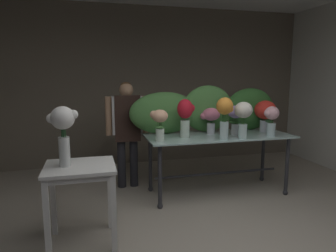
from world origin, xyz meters
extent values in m
plane|color=#9E9384|center=(0.00, 1.81, 0.00)|extent=(7.94, 7.94, 0.00)
cube|color=#706656|center=(0.00, 3.61, 1.43)|extent=(5.98, 0.12, 2.87)
cube|color=#ABCDC9|center=(0.53, 1.73, 0.82)|extent=(1.98, 0.80, 0.02)
cylinder|color=#2D2D33|center=(-0.36, 1.43, 0.40)|extent=(0.05, 0.05, 0.81)
sphere|color=#2D2D33|center=(-0.36, 1.43, 0.03)|extent=(0.07, 0.07, 0.07)
cylinder|color=#2D2D33|center=(1.42, 1.43, 0.40)|extent=(0.05, 0.05, 0.81)
sphere|color=#2D2D33|center=(1.42, 1.43, 0.03)|extent=(0.07, 0.07, 0.07)
cylinder|color=#2D2D33|center=(-0.36, 2.03, 0.40)|extent=(0.05, 0.05, 0.81)
sphere|color=#2D2D33|center=(-0.36, 2.03, 0.03)|extent=(0.07, 0.07, 0.07)
cylinder|color=#2D2D33|center=(1.42, 2.03, 0.40)|extent=(0.05, 0.05, 0.81)
sphere|color=#2D2D33|center=(1.42, 2.03, 0.03)|extent=(0.07, 0.07, 0.07)
cylinder|color=#2D2D33|center=(0.53, 1.73, 0.28)|extent=(1.78, 0.03, 0.03)
cube|color=white|center=(-1.27, 0.85, 0.77)|extent=(0.65, 0.58, 0.03)
cube|color=white|center=(-1.27, 0.85, 0.73)|extent=(0.59, 0.52, 0.06)
cube|color=white|center=(-1.55, 0.60, 0.38)|extent=(0.05, 0.05, 0.76)
cube|color=white|center=(-0.98, 0.60, 0.38)|extent=(0.05, 0.05, 0.76)
cube|color=white|center=(-1.55, 1.10, 0.38)|extent=(0.05, 0.05, 0.76)
cube|color=white|center=(-0.98, 1.10, 0.38)|extent=(0.05, 0.05, 0.76)
cylinder|color=#232328|center=(-0.73, 2.31, 0.40)|extent=(0.12, 0.12, 0.80)
cylinder|color=#232328|center=(-0.55, 2.31, 0.40)|extent=(0.12, 0.12, 0.80)
cube|color=silver|center=(-0.64, 2.31, 1.07)|extent=(0.42, 0.22, 0.53)
cube|color=black|center=(-0.64, 2.19, 1.03)|extent=(0.36, 0.02, 0.65)
cylinder|color=tan|center=(-0.90, 2.31, 1.06)|extent=(0.09, 0.09, 0.55)
cylinder|color=tan|center=(-0.38, 2.31, 1.06)|extent=(0.09, 0.09, 0.55)
sphere|color=tan|center=(-0.64, 2.31, 1.43)|extent=(0.20, 0.20, 0.20)
ellipsoid|color=brown|center=(-0.64, 2.33, 1.49)|extent=(0.15, 0.15, 0.09)
ellipsoid|color=#477F3D|center=(-0.16, 2.01, 1.12)|extent=(0.97, 0.29, 0.58)
ellipsoid|color=#477F3D|center=(0.48, 2.01, 1.16)|extent=(0.76, 0.25, 0.66)
ellipsoid|color=#2D6028|center=(1.15, 2.01, 1.14)|extent=(0.77, 0.31, 0.62)
cylinder|color=silver|center=(1.18, 1.48, 0.92)|extent=(0.11, 0.11, 0.18)
cylinder|color=#9EBCB2|center=(1.18, 1.48, 0.87)|extent=(0.10, 0.10, 0.07)
cylinder|color=#2D6028|center=(1.20, 1.49, 0.96)|extent=(0.01, 0.01, 0.25)
cylinder|color=#2D6028|center=(1.18, 1.51, 0.96)|extent=(0.01, 0.01, 0.25)
cylinder|color=#2D6028|center=(1.15, 1.49, 0.96)|extent=(0.01, 0.01, 0.25)
cylinder|color=#2D6028|center=(1.18, 1.47, 0.96)|extent=(0.01, 0.01, 0.25)
ellipsoid|color=#EFB2BC|center=(1.18, 1.48, 1.14)|extent=(0.19, 0.19, 0.18)
sphere|color=#EFB2BC|center=(1.10, 1.47, 1.14)|extent=(0.09, 0.09, 0.09)
ellipsoid|color=#28562D|center=(1.15, 1.50, 1.03)|extent=(0.10, 0.10, 0.03)
cylinder|color=silver|center=(1.27, 1.78, 0.91)|extent=(0.13, 0.13, 0.17)
cylinder|color=#9EBCB2|center=(1.27, 1.78, 0.87)|extent=(0.12, 0.12, 0.07)
cylinder|color=#477F3D|center=(1.29, 1.78, 0.95)|extent=(0.01, 0.01, 0.23)
cylinder|color=#477F3D|center=(1.27, 1.82, 0.95)|extent=(0.01, 0.01, 0.23)
cylinder|color=#477F3D|center=(1.25, 1.78, 0.95)|extent=(0.01, 0.01, 0.23)
cylinder|color=#477F3D|center=(1.26, 1.75, 0.95)|extent=(0.01, 0.01, 0.23)
ellipsoid|color=red|center=(1.27, 1.78, 1.15)|extent=(0.30, 0.30, 0.27)
sphere|color=red|center=(1.19, 1.76, 1.13)|extent=(0.07, 0.07, 0.07)
cylinder|color=silver|center=(0.04, 1.68, 0.94)|extent=(0.12, 0.12, 0.23)
cylinder|color=#9EBCB2|center=(0.04, 1.68, 0.88)|extent=(0.11, 0.11, 0.10)
cylinder|color=#28562D|center=(0.07, 1.67, 0.98)|extent=(0.01, 0.01, 0.29)
cylinder|color=#28562D|center=(0.02, 1.71, 0.98)|extent=(0.01, 0.01, 0.29)
cylinder|color=#28562D|center=(0.02, 1.66, 0.98)|extent=(0.01, 0.01, 0.29)
ellipsoid|color=red|center=(0.04, 1.68, 1.20)|extent=(0.20, 0.20, 0.25)
sphere|color=red|center=(0.12, 1.70, 1.21)|extent=(0.10, 0.10, 0.10)
ellipsoid|color=#28562D|center=(0.05, 1.66, 1.08)|extent=(0.10, 0.04, 0.03)
cylinder|color=silver|center=(-0.33, 1.54, 0.91)|extent=(0.11, 0.11, 0.16)
cylinder|color=#9EBCB2|center=(-0.33, 1.54, 0.86)|extent=(0.10, 0.10, 0.07)
cylinder|color=#477F3D|center=(-0.31, 1.54, 0.97)|extent=(0.01, 0.01, 0.26)
cylinder|color=#477F3D|center=(-0.33, 1.57, 0.97)|extent=(0.01, 0.01, 0.26)
cylinder|color=#477F3D|center=(-0.35, 1.53, 0.97)|extent=(0.01, 0.01, 0.26)
cylinder|color=#477F3D|center=(-0.33, 1.52, 0.97)|extent=(0.01, 0.01, 0.26)
ellipsoid|color=#F4B78E|center=(-0.33, 1.54, 1.14)|extent=(0.20, 0.20, 0.16)
sphere|color=#F4B78E|center=(-0.40, 1.56, 1.16)|extent=(0.10, 0.10, 0.10)
sphere|color=#F4B78E|center=(-0.27, 1.56, 1.16)|extent=(0.07, 0.07, 0.07)
ellipsoid|color=#477F3D|center=(-0.34, 1.51, 1.00)|extent=(0.10, 0.05, 0.03)
cylinder|color=silver|center=(0.46, 1.82, 0.91)|extent=(0.11, 0.11, 0.15)
cylinder|color=#9EBCB2|center=(0.46, 1.82, 0.86)|extent=(0.10, 0.10, 0.06)
cylinder|color=#28562D|center=(0.47, 1.82, 0.95)|extent=(0.01, 0.01, 0.21)
cylinder|color=#28562D|center=(0.46, 1.84, 0.95)|extent=(0.01, 0.01, 0.21)
cylinder|color=#28562D|center=(0.44, 1.82, 0.95)|extent=(0.01, 0.01, 0.21)
cylinder|color=#28562D|center=(0.45, 1.80, 0.95)|extent=(0.01, 0.01, 0.21)
ellipsoid|color=pink|center=(0.46, 1.82, 1.10)|extent=(0.24, 0.24, 0.17)
sphere|color=pink|center=(0.35, 1.82, 1.08)|extent=(0.10, 0.10, 0.10)
sphere|color=pink|center=(0.52, 1.79, 1.09)|extent=(0.09, 0.09, 0.09)
cylinder|color=silver|center=(0.47, 1.42, 0.94)|extent=(0.11, 0.11, 0.23)
cylinder|color=#9EBCB2|center=(0.47, 1.42, 0.88)|extent=(0.10, 0.10, 0.10)
cylinder|color=#2D6028|center=(0.48, 1.42, 1.01)|extent=(0.01, 0.01, 0.35)
cylinder|color=#2D6028|center=(0.47, 1.44, 1.01)|extent=(0.01, 0.01, 0.35)
cylinder|color=#2D6028|center=(0.44, 1.42, 1.01)|extent=(0.01, 0.01, 0.35)
cylinder|color=#2D6028|center=(0.47, 1.40, 1.01)|extent=(0.01, 0.01, 0.35)
ellipsoid|color=orange|center=(0.47, 1.42, 1.25)|extent=(0.21, 0.21, 0.22)
sphere|color=orange|center=(0.53, 1.39, 1.22)|extent=(0.08, 0.08, 0.08)
ellipsoid|color=#2D6028|center=(0.51, 1.45, 1.08)|extent=(0.11, 0.06, 0.03)
cylinder|color=silver|center=(0.76, 1.69, 0.90)|extent=(0.11, 0.11, 0.15)
cylinder|color=#9EBCB2|center=(0.76, 1.69, 0.86)|extent=(0.10, 0.10, 0.06)
cylinder|color=#2D6028|center=(0.78, 1.69, 0.97)|extent=(0.01, 0.01, 0.25)
cylinder|color=#2D6028|center=(0.76, 1.70, 0.97)|extent=(0.01, 0.01, 0.25)
cylinder|color=#2D6028|center=(0.73, 1.68, 0.97)|extent=(0.01, 0.01, 0.25)
cylinder|color=#2D6028|center=(0.76, 1.67, 0.97)|extent=(0.01, 0.01, 0.25)
ellipsoid|color=#B28ED1|center=(0.76, 1.69, 1.14)|extent=(0.22, 0.22, 0.17)
sphere|color=#B28ED1|center=(0.70, 1.69, 1.11)|extent=(0.07, 0.07, 0.07)
sphere|color=#B28ED1|center=(0.85, 1.68, 1.13)|extent=(0.06, 0.06, 0.06)
ellipsoid|color=#387033|center=(0.72, 1.72, 1.00)|extent=(0.08, 0.11, 0.03)
cylinder|color=silver|center=(0.73, 1.42, 0.92)|extent=(0.11, 0.11, 0.19)
cylinder|color=#9EBCB2|center=(0.73, 1.42, 0.87)|extent=(0.10, 0.10, 0.08)
cylinder|color=#2D6028|center=(0.75, 1.42, 0.99)|extent=(0.01, 0.01, 0.30)
cylinder|color=#2D6028|center=(0.73, 1.44, 0.99)|extent=(0.01, 0.01, 0.30)
cylinder|color=#2D6028|center=(0.71, 1.42, 0.99)|extent=(0.01, 0.01, 0.30)
cylinder|color=#2D6028|center=(0.73, 1.40, 0.99)|extent=(0.01, 0.01, 0.30)
ellipsoid|color=white|center=(0.73, 1.42, 1.20)|extent=(0.23, 0.23, 0.21)
sphere|color=white|center=(0.66, 1.44, 1.16)|extent=(0.07, 0.07, 0.07)
sphere|color=white|center=(0.82, 1.40, 1.19)|extent=(0.06, 0.06, 0.06)
ellipsoid|color=#28562D|center=(0.73, 1.45, 1.04)|extent=(0.11, 0.08, 0.03)
cylinder|color=silver|center=(-1.40, 0.85, 0.93)|extent=(0.10, 0.10, 0.28)
cylinder|color=#9EBCB2|center=(-1.40, 0.85, 0.85)|extent=(0.09, 0.09, 0.12)
cylinder|color=#28562D|center=(-1.38, 0.85, 0.99)|extent=(0.01, 0.01, 0.38)
cylinder|color=#28562D|center=(-1.40, 0.88, 0.99)|extent=(0.01, 0.01, 0.38)
cylinder|color=#28562D|center=(-1.41, 0.85, 0.99)|extent=(0.01, 0.01, 0.38)
cylinder|color=#28562D|center=(-1.39, 0.83, 0.99)|extent=(0.01, 0.01, 0.38)
ellipsoid|color=white|center=(-1.40, 0.85, 1.24)|extent=(0.22, 0.22, 0.21)
sphere|color=white|center=(-1.49, 0.86, 1.24)|extent=(0.09, 0.09, 0.09)
sphere|color=white|center=(-1.30, 0.85, 1.27)|extent=(0.09, 0.09, 0.09)
camera|label=1|loc=(-1.16, -2.07, 1.62)|focal=32.80mm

